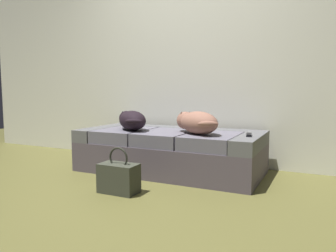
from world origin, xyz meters
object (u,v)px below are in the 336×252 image
dog_tan (196,122)px  couch (170,151)px  dog_dark (131,120)px  handbag (119,178)px  tv_remote (249,135)px

dog_tan → couch: bearing=159.1°
dog_dark → couch: bearing=19.3°
dog_tan → handbag: (-0.40, -0.70, -0.41)m
tv_remote → handbag: size_ratio=0.40×
couch → dog_tan: bearing=-20.9°
tv_remote → couch: bearing=164.6°
couch → tv_remote: 0.85m
couch → dog_tan: size_ratio=3.18×
handbag → couch: bearing=85.1°
couch → handbag: couch is taller
couch → tv_remote: size_ratio=12.30×
dog_dark → dog_tan: dog_tan is taller
couch → handbag: (-0.07, -0.83, -0.09)m
dog_tan → handbag: 0.91m
dog_dark → handbag: (0.31, -0.70, -0.40)m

